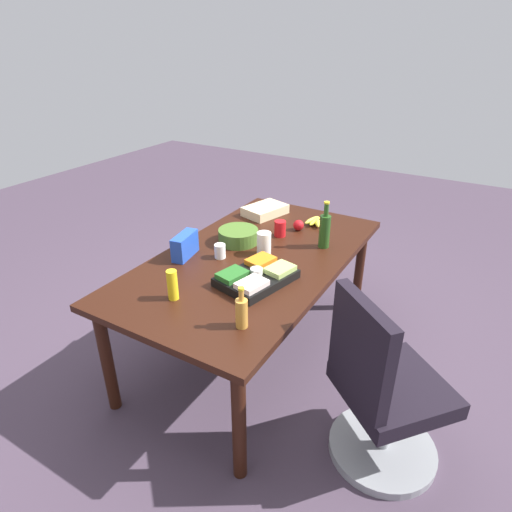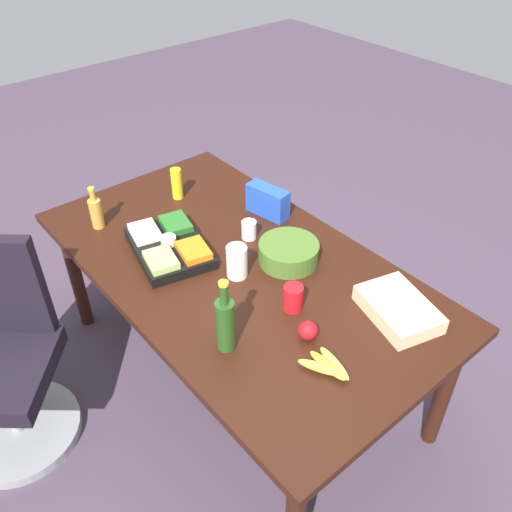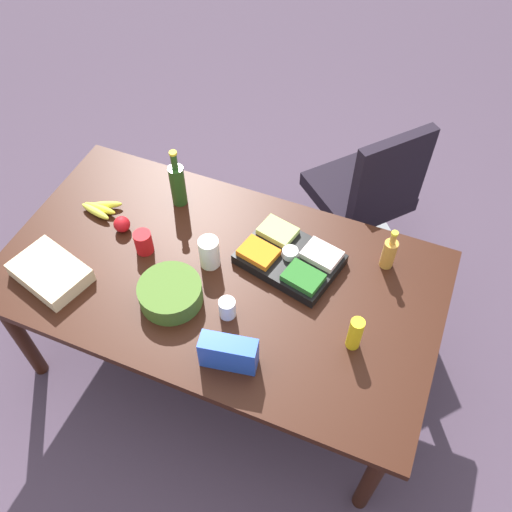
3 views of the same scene
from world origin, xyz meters
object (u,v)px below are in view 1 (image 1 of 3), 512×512
object	(u,v)px
red_solo_cup	(280,229)
chip_bag_blue	(185,246)
banana_bunch	(315,221)
paper_cup	(220,251)
mustard_bottle	(173,285)
veggie_tray	(257,276)
wine_bottle	(325,230)
office_chair	(382,401)
dressing_bottle	(242,312)
conference_table	(253,266)
apple_red	(298,225)
salad_bowl	(238,236)
sheet_cake	(265,210)
mayo_jar	(264,244)

from	to	relation	value
red_solo_cup	chip_bag_blue	xyz separation A→B (m)	(0.58, -0.37, 0.02)
banana_bunch	paper_cup	size ratio (longest dim) A/B	2.08
mustard_bottle	veggie_tray	world-z (taller)	mustard_bottle
wine_bottle	chip_bag_blue	world-z (taller)	wine_bottle
office_chair	dressing_bottle	xyz separation A→B (m)	(0.24, -0.66, 0.44)
mustard_bottle	dressing_bottle	distance (m)	0.44
dressing_bottle	chip_bag_blue	world-z (taller)	dressing_bottle
conference_table	wine_bottle	bearing A→B (deg)	137.17
apple_red	paper_cup	world-z (taller)	paper_cup
apple_red	wine_bottle	xyz separation A→B (m)	(0.16, 0.26, 0.08)
red_solo_cup	dressing_bottle	xyz separation A→B (m)	(1.03, 0.33, 0.03)
conference_table	chip_bag_blue	world-z (taller)	chip_bag_blue
mustard_bottle	wine_bottle	bearing A→B (deg)	156.12
apple_red	paper_cup	distance (m)	0.68
conference_table	paper_cup	world-z (taller)	paper_cup
wine_bottle	chip_bag_blue	distance (m)	0.90
salad_bowl	wine_bottle	bearing A→B (deg)	113.54
sheet_cake	dressing_bottle	size ratio (longest dim) A/B	1.47
veggie_tray	mayo_jar	bearing A→B (deg)	-157.23
wine_bottle	banana_bunch	size ratio (longest dim) A/B	1.68
mustard_bottle	paper_cup	xyz separation A→B (m)	(-0.52, -0.06, -0.04)
mustard_bottle	mayo_jar	world-z (taller)	mustard_bottle
office_chair	veggie_tray	bearing A→B (deg)	-101.08
dressing_bottle	chip_bag_blue	size ratio (longest dim) A/B	0.99
wine_bottle	mayo_jar	bearing A→B (deg)	-43.94
chip_bag_blue	paper_cup	distance (m)	0.22
office_chair	mayo_jar	world-z (taller)	office_chair
red_solo_cup	sheet_cake	world-z (taller)	red_solo_cup
wine_bottle	paper_cup	world-z (taller)	wine_bottle
wine_bottle	sheet_cake	bearing A→B (deg)	-116.37
mustard_bottle	banana_bunch	bearing A→B (deg)	169.86
sheet_cake	dressing_bottle	distance (m)	1.46
paper_cup	mayo_jar	bearing A→B (deg)	130.12
banana_bunch	veggie_tray	bearing A→B (deg)	3.37
mustard_bottle	wine_bottle	size ratio (longest dim) A/B	0.53
office_chair	red_solo_cup	bearing A→B (deg)	-128.47
salad_bowl	chip_bag_blue	bearing A→B (deg)	-26.95
salad_bowl	wine_bottle	distance (m)	0.57
veggie_tray	wine_bottle	world-z (taller)	wine_bottle
dressing_bottle	red_solo_cup	bearing A→B (deg)	-162.05
mustard_bottle	red_solo_cup	xyz separation A→B (m)	(-1.00, 0.11, -0.03)
conference_table	wine_bottle	distance (m)	0.52
veggie_tray	wine_bottle	bearing A→B (deg)	166.47
conference_table	sheet_cake	xyz separation A→B (m)	(-0.66, -0.29, 0.11)
dressing_bottle	banana_bunch	size ratio (longest dim) A/B	1.16
conference_table	office_chair	world-z (taller)	office_chair
apple_red	chip_bag_blue	xyz separation A→B (m)	(0.74, -0.44, 0.04)
mustard_bottle	veggie_tray	distance (m)	0.48
conference_table	veggie_tray	bearing A→B (deg)	34.30
mayo_jar	paper_cup	bearing A→B (deg)	-49.88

